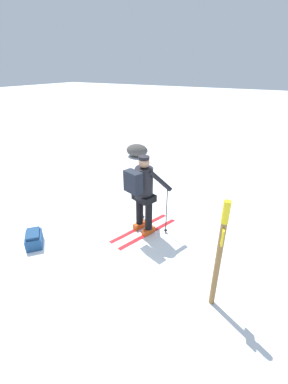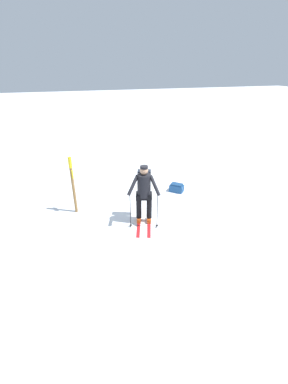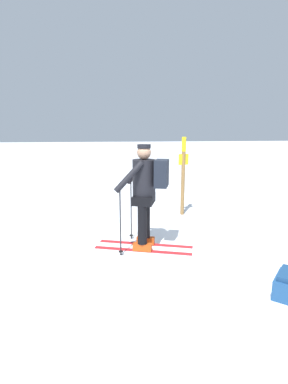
{
  "view_description": "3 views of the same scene",
  "coord_description": "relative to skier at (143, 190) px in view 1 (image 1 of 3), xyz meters",
  "views": [
    {
      "loc": [
        2.99,
        -3.59,
        3.26
      ],
      "look_at": [
        0.64,
        0.43,
        0.95
      ],
      "focal_mm": 24.0,
      "sensor_mm": 36.0,
      "label": 1
    },
    {
      "loc": [
        2.42,
        6.44,
        4.1
      ],
      "look_at": [
        0.64,
        0.43,
        0.95
      ],
      "focal_mm": 24.0,
      "sensor_mm": 36.0,
      "label": 2
    },
    {
      "loc": [
        -4.01,
        1.01,
        1.95
      ],
      "look_at": [
        0.64,
        0.43,
        0.95
      ],
      "focal_mm": 28.0,
      "sensor_mm": 36.0,
      "label": 3
    }
  ],
  "objects": [
    {
      "name": "rock_boulder",
      "position": [
        -2.81,
        4.32,
        -0.76
      ],
      "size": [
        0.87,
        0.74,
        0.48
      ],
      "primitive_type": "ellipsoid",
      "color": "#474442",
      "rests_on": "ground_plane"
    },
    {
      "name": "skier",
      "position": [
        0.0,
        0.0,
        0.0
      ],
      "size": [
        0.96,
        1.64,
        1.7
      ],
      "color": "red",
      "rests_on": "ground_plane"
    },
    {
      "name": "trail_marker",
      "position": [
        1.85,
        -1.08,
        0.04
      ],
      "size": [
        0.1,
        0.24,
        1.76
      ],
      "color": "olive",
      "rests_on": "ground_plane"
    },
    {
      "name": "dropped_backpack",
      "position": [
        -1.65,
        -1.5,
        -0.86
      ],
      "size": [
        0.55,
        0.54,
        0.3
      ],
      "color": "navy",
      "rests_on": "ground_plane"
    },
    {
      "name": "ground_plane",
      "position": [
        -0.63,
        -0.4,
        -1.0
      ],
      "size": [
        80.0,
        80.0,
        0.0
      ],
      "primitive_type": "plane",
      "color": "white"
    }
  ]
}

